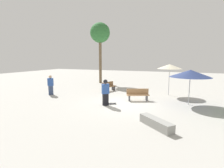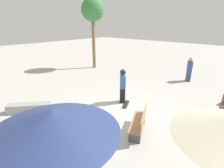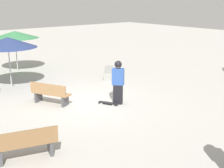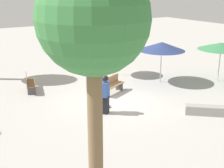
{
  "view_description": "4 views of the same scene",
  "coord_description": "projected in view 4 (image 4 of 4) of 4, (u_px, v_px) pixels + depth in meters",
  "views": [
    {
      "loc": [
        3.69,
        -10.79,
        3.02
      ],
      "look_at": [
        -0.54,
        -0.65,
        1.4
      ],
      "focal_mm": 28.0,
      "sensor_mm": 36.0,
      "label": 1
    },
    {
      "loc": [
        5.41,
        4.14,
        3.8
      ],
      "look_at": [
        -0.74,
        -1.33,
        0.89
      ],
      "focal_mm": 28.0,
      "sensor_mm": 36.0,
      "label": 2
    },
    {
      "loc": [
        -9.62,
        6.73,
        3.97
      ],
      "look_at": [
        -0.94,
        -0.5,
        0.84
      ],
      "focal_mm": 50.0,
      "sensor_mm": 36.0,
      "label": 3
    },
    {
      "loc": [
        -7.29,
        -11.49,
        5.26
      ],
      "look_at": [
        -0.8,
        -1.13,
        1.38
      ],
      "focal_mm": 50.0,
      "sensor_mm": 36.0,
      "label": 4
    }
  ],
  "objects": [
    {
      "name": "bench_near",
      "position": [
        30.0,
        83.0,
        16.15
      ],
      "size": [
        0.87,
        1.66,
        0.85
      ],
      "rotation": [
        0.0,
        0.0,
        4.43
      ],
      "color": "#47474C",
      "rests_on": "ground_plane"
    },
    {
      "name": "shade_umbrella_green",
      "position": [
        221.0,
        46.0,
        17.37
      ],
      "size": [
        2.58,
        2.58,
        2.22
      ],
      "color": "#B7B7BC",
      "rests_on": "ground_plane"
    },
    {
      "name": "shade_umbrella_cream",
      "position": [
        113.0,
        37.0,
        18.45
      ],
      "size": [
        1.97,
        1.97,
        2.54
      ],
      "color": "#B7B7BC",
      "rests_on": "ground_plane"
    },
    {
      "name": "bench_far",
      "position": [
        112.0,
        85.0,
        15.79
      ],
      "size": [
        1.63,
        1.08,
        0.85
      ],
      "rotation": [
        0.0,
        0.0,
        3.58
      ],
      "color": "#47474C",
      "rests_on": "ground_plane"
    },
    {
      "name": "palm_tree_right",
      "position": [
        93.0,
        26.0,
        4.95
      ],
      "size": [
        1.85,
        1.85,
        5.69
      ],
      "color": "brown",
      "rests_on": "ground_plane"
    },
    {
      "name": "shade_umbrella_navy",
      "position": [
        162.0,
        46.0,
        17.14
      ],
      "size": [
        2.58,
        2.58,
        2.29
      ],
      "color": "#B7B7BC",
      "rests_on": "ground_plane"
    },
    {
      "name": "skateboard",
      "position": [
        104.0,
        108.0,
        13.8
      ],
      "size": [
        0.81,
        0.53,
        0.07
      ],
      "rotation": [
        0.0,
        0.0,
        0.46
      ],
      "color": "black",
      "rests_on": "ground_plane"
    },
    {
      "name": "concrete_ledge",
      "position": [
        207.0,
        110.0,
        13.21
      ],
      "size": [
        1.67,
        1.54,
        0.39
      ],
      "rotation": [
        0.0,
        0.0,
        2.42
      ],
      "color": "gray",
      "rests_on": "ground_plane"
    },
    {
      "name": "skater_main",
      "position": [
        105.0,
        93.0,
        13.17
      ],
      "size": [
        0.5,
        0.49,
        1.7
      ],
      "rotation": [
        0.0,
        0.0,
        0.72
      ],
      "color": "black",
      "rests_on": "ground_plane"
    },
    {
      "name": "ground_plane",
      "position": [
        114.0,
        103.0,
        14.57
      ],
      "size": [
        60.0,
        60.0,
        0.0
      ],
      "primitive_type": "plane",
      "color": "#B2AFA8"
    }
  ]
}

